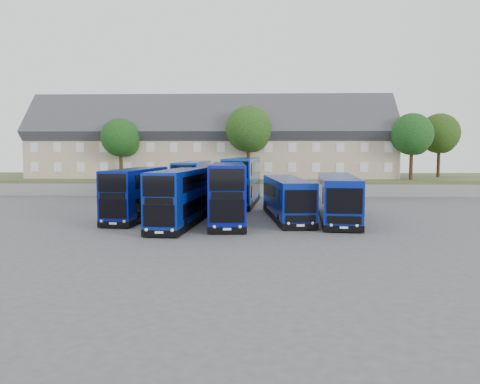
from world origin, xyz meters
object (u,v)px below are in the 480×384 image
tree_mid (250,131)px  tree_far (440,135)px  tree_west (122,139)px  dd_front_mid (179,199)px  coach_east_a (287,199)px  tree_east (413,136)px  dd_front_left (137,194)px

tree_mid → tree_far: size_ratio=1.06×
tree_west → tree_mid: size_ratio=0.83×
dd_front_mid → coach_east_a: bearing=31.0°
tree_mid → tree_far: bearing=14.0°
tree_east → tree_mid: bearing=178.6°
tree_east → tree_far: tree_far is taller
coach_east_a → tree_far: (22.66, 27.10, 6.10)m
tree_west → tree_east: tree_east is taller
tree_west → tree_east: (36.00, 0.00, 0.34)m
tree_far → dd_front_left: bearing=-141.7°
dd_front_mid → tree_west: (-11.16, 24.04, 5.03)m
tree_west → tree_east: 36.00m
dd_front_mid → tree_far: (30.84, 31.04, 5.70)m
dd_front_mid → tree_mid: size_ratio=1.15×
coach_east_a → tree_mid: (-3.34, 20.60, 6.44)m
dd_front_mid → tree_west: size_ratio=1.38×
dd_front_left → coach_east_a: 12.27m
coach_east_a → tree_east: (16.66, 20.10, 5.76)m
dd_front_mid → tree_east: 34.99m
coach_east_a → dd_front_mid: bearing=-159.7°
dd_front_mid → tree_far: size_ratio=1.22×
tree_west → tree_mid: bearing=1.8°
dd_front_left → tree_far: 44.85m
dd_front_left → tree_east: (28.92, 20.56, 5.39)m
dd_front_left → tree_mid: size_ratio=1.14×
dd_front_left → tree_east: 35.89m
dd_front_left → dd_front_mid: (4.07, -3.48, 0.02)m
dd_front_mid → tree_far: tree_far is taller
dd_front_mid → tree_east: size_ratio=1.29×
dd_front_mid → tree_west: tree_west is taller
dd_front_mid → tree_mid: tree_mid is taller
dd_front_mid → tree_east: bearing=49.3°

